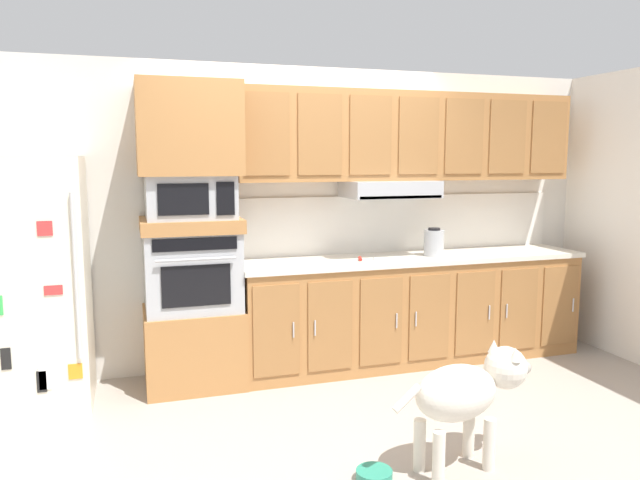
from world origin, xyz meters
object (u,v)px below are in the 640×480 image
object	(u,v)px
microwave	(190,197)
refrigerator	(30,284)
built_in_oven	(192,270)
dog_food_bowl	(374,475)
screwdriver	(361,259)
dog	(468,390)
electric_kettle	(434,243)

from	to	relation	value
microwave	refrigerator	bearing A→B (deg)	-176.53
built_in_oven	dog_food_bowl	size ratio (longest dim) A/B	3.50
refrigerator	screwdriver	world-z (taller)	refrigerator
dog	dog_food_bowl	world-z (taller)	dog
electric_kettle	screwdriver	bearing A→B (deg)	-177.11
refrigerator	built_in_oven	size ratio (longest dim) A/B	2.51
screwdriver	dog_food_bowl	world-z (taller)	screwdriver
refrigerator	electric_kettle	size ratio (longest dim) A/B	7.33
screwdriver	dog_food_bowl	xyz separation A→B (m)	(-0.57, -1.67, -0.90)
built_in_oven	microwave	xyz separation A→B (m)	(0.00, -0.00, 0.56)
microwave	dog_food_bowl	xyz separation A→B (m)	(0.78, -1.75, -1.43)
refrigerator	screwdriver	distance (m)	2.47
electric_kettle	dog_food_bowl	distance (m)	2.34
refrigerator	built_in_oven	distance (m)	1.12
screwdriver	dog_food_bowl	distance (m)	1.98
refrigerator	microwave	size ratio (longest dim) A/B	2.73
screwdriver	dog	world-z (taller)	screwdriver
screwdriver	electric_kettle	bearing A→B (deg)	2.89
refrigerator	dog	distance (m)	3.01
dog_food_bowl	built_in_oven	bearing A→B (deg)	114.03
refrigerator	built_in_oven	xyz separation A→B (m)	(1.12, 0.07, 0.02)
built_in_oven	screwdriver	xyz separation A→B (m)	(1.35, -0.08, 0.03)
electric_kettle	dog	size ratio (longest dim) A/B	0.25
microwave	electric_kettle	bearing A→B (deg)	-1.34
screwdriver	refrigerator	bearing A→B (deg)	179.68
dog_food_bowl	dog	bearing A→B (deg)	-1.67
dog	dog_food_bowl	xyz separation A→B (m)	(-0.56, 0.02, -0.42)
dog_food_bowl	microwave	bearing A→B (deg)	114.03
built_in_oven	electric_kettle	distance (m)	2.03
electric_kettle	dog_food_bowl	bearing A→B (deg)	-126.32
dog	electric_kettle	bearing A→B (deg)	58.38
refrigerator	microwave	bearing A→B (deg)	3.47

